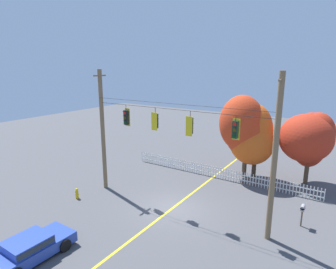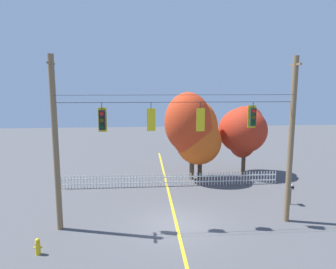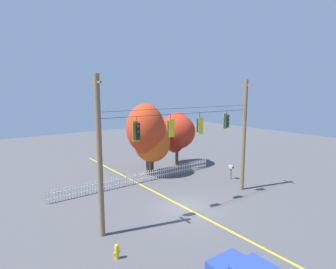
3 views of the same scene
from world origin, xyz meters
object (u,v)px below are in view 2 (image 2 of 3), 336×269
at_px(autumn_maple_mid, 199,136).
at_px(traffic_signal_westbound_side, 151,119).
at_px(traffic_signal_northbound_secondary, 253,117).
at_px(traffic_signal_northbound_primary, 200,119).
at_px(fire_hydrant, 38,246).
at_px(autumn_maple_near_fence, 190,126).
at_px(autumn_oak_far_east, 244,130).
at_px(traffic_signal_southbound_primary, 102,120).
at_px(roadside_mailbox, 291,188).

bearing_deg(autumn_maple_mid, traffic_signal_westbound_side, -115.86).
relative_size(traffic_signal_westbound_side, traffic_signal_northbound_secondary, 1.05).
relative_size(traffic_signal_northbound_primary, traffic_signal_northbound_secondary, 1.08).
bearing_deg(fire_hydrant, traffic_signal_northbound_secondary, 13.38).
distance_m(autumn_maple_near_fence, autumn_oak_far_east, 5.07).
distance_m(traffic_signal_southbound_primary, roadside_mailbox, 12.47).
height_order(traffic_signal_northbound_secondary, autumn_maple_mid, traffic_signal_northbound_secondary).
bearing_deg(traffic_signal_westbound_side, autumn_maple_mid, 64.14).
bearing_deg(traffic_signal_southbound_primary, autumn_maple_near_fence, 54.18).
height_order(autumn_maple_mid, fire_hydrant, autumn_maple_mid).
xyz_separation_m(traffic_signal_northbound_primary, roadside_mailbox, (6.31, 2.33, -4.66)).
height_order(autumn_maple_near_fence, autumn_maple_mid, autumn_maple_near_fence).
relative_size(traffic_signal_westbound_side, autumn_maple_near_fence, 0.21).
relative_size(autumn_oak_far_east, roadside_mailbox, 4.31).
relative_size(autumn_oak_far_east, fire_hydrant, 7.59).
height_order(fire_hydrant, roadside_mailbox, roadside_mailbox).
distance_m(traffic_signal_southbound_primary, traffic_signal_northbound_secondary, 7.81).
distance_m(traffic_signal_northbound_primary, fire_hydrant, 9.73).
bearing_deg(roadside_mailbox, traffic_signal_northbound_secondary, -146.61).
bearing_deg(autumn_oak_far_east, roadside_mailbox, -83.15).
xyz_separation_m(traffic_signal_southbound_primary, autumn_maple_mid, (6.43, 8.14, -2.26)).
xyz_separation_m(traffic_signal_northbound_secondary, autumn_maple_near_fence, (-2.14, 7.86, -1.48)).
bearing_deg(traffic_signal_westbound_side, traffic_signal_southbound_primary, 179.55).
height_order(traffic_signal_westbound_side, autumn_oak_far_east, traffic_signal_westbound_side).
distance_m(traffic_signal_southbound_primary, traffic_signal_westbound_side, 2.48).
bearing_deg(autumn_oak_far_east, traffic_signal_westbound_side, -130.47).
distance_m(traffic_signal_northbound_secondary, autumn_maple_mid, 8.59).
bearing_deg(traffic_signal_southbound_primary, autumn_maple_mid, 51.69).
bearing_deg(traffic_signal_northbound_primary, autumn_maple_near_fence, 85.25).
bearing_deg(traffic_signal_westbound_side, autumn_oak_far_east, 49.53).
height_order(traffic_signal_southbound_primary, fire_hydrant, traffic_signal_southbound_primary).
bearing_deg(roadside_mailbox, autumn_oak_far_east, 96.85).
height_order(traffic_signal_westbound_side, autumn_maple_near_fence, autumn_maple_near_fence).
bearing_deg(roadside_mailbox, autumn_maple_mid, 129.99).
relative_size(traffic_signal_northbound_primary, roadside_mailbox, 1.11).
height_order(traffic_signal_southbound_primary, autumn_maple_near_fence, autumn_maple_near_fence).
relative_size(autumn_maple_mid, fire_hydrant, 8.24).
bearing_deg(autumn_oak_far_east, autumn_maple_near_fence, -162.66).
bearing_deg(traffic_signal_southbound_primary, autumn_oak_far_east, 41.77).
relative_size(traffic_signal_northbound_primary, autumn_maple_mid, 0.24).
height_order(autumn_maple_mid, autumn_oak_far_east, autumn_maple_mid).
height_order(traffic_signal_southbound_primary, traffic_signal_westbound_side, same).
bearing_deg(traffic_signal_westbound_side, traffic_signal_northbound_primary, -0.01).
bearing_deg(autumn_oak_far_east, traffic_signal_northbound_secondary, -105.91).
distance_m(traffic_signal_northbound_secondary, autumn_maple_near_fence, 8.28).
bearing_deg(roadside_mailbox, traffic_signal_westbound_side, -165.21).
xyz_separation_m(autumn_oak_far_east, fire_hydrant, (-13.19, -11.86, -3.40)).
bearing_deg(autumn_maple_near_fence, autumn_maple_mid, 20.65).
xyz_separation_m(traffic_signal_westbound_side, roadside_mailbox, (8.85, 2.33, -4.69)).
distance_m(autumn_maple_near_fence, fire_hydrant, 13.91).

